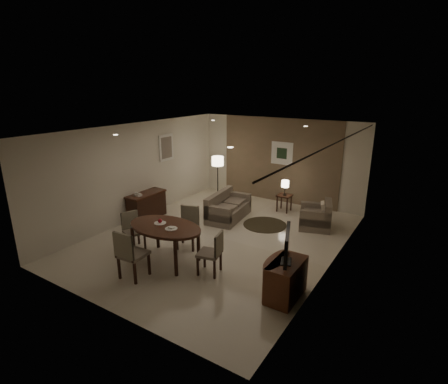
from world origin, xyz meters
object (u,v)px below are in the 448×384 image
Objects in this scene: chair_left at (134,231)px; sofa at (229,206)px; armchair at (315,214)px; tv_cabinet at (286,280)px; chair_right at (209,253)px; floor_lamp at (218,179)px; console_desk at (147,206)px; dining_table at (166,243)px; side_table at (284,203)px; chair_far at (187,228)px; chair_near at (133,253)px.

chair_left reaches higher than sofa.
tv_cabinet is at bearing -7.59° from armchair.
tv_cabinet is 1.00× the size of chair_right.
sofa is at bearing -45.24° from floor_lamp.
floor_lamp reaches higher than chair_right.
floor_lamp is (0.86, 2.37, 0.37)m from console_desk.
tv_cabinet is at bearing -17.05° from console_desk.
dining_table is 1.99× the size of chair_left.
sofa is at bearing -128.02° from side_table.
chair_far is 2.11m from sofa.
floor_lamp reaches higher than armchair.
dining_table is 4.20m from floor_lamp.
console_desk is at bearing -110.02° from floor_lamp.
dining_table is at bearing -72.07° from floor_lamp.
chair_left is at bearing 177.79° from dining_table.
chair_far is at bearing -33.84° from chair_left.
sofa is at bearing 32.46° from console_desk.
console_desk is 5.11m from tv_cabinet.
floor_lamp reaches higher than console_desk.
armchair is (2.21, 4.39, -0.14)m from chair_near.
armchair is (2.13, 3.54, -0.03)m from dining_table.
dining_table is (2.15, -1.61, 0.03)m from console_desk.
floor_lamp reaches higher than side_table.
floor_lamp is at bearing 136.11° from tv_cabinet.
side_table is (-1.21, 0.74, -0.12)m from armchair.
dining_table is at bearing -48.69° from armchair.
console_desk reaches higher than sofa.
dining_table reaches higher than sofa.
chair_left is at bearing -53.90° from console_desk.
chair_right reaches higher than dining_table.
dining_table is 3.38× the size of side_table.
sofa is (0.83, 2.83, -0.07)m from chair_left.
chair_far reaches higher than chair_right.
floor_lamp is (-3.42, 0.45, 0.37)m from armchair.
chair_far is at bearing -68.36° from floor_lamp.
console_desk is 0.80× the size of floor_lamp.
floor_lamp is at bearing 37.59° from sofa.
chair_right is 4.22m from side_table.
sofa is (-2.92, 2.75, 0.02)m from tv_cabinet.
tv_cabinet reaches higher than side_table.
armchair is 1.42m from side_table.
dining_table is at bearing -102.18° from side_table.
console_desk is at bearing -139.09° from side_table.
chair_far is at bearing -135.17° from chair_right.
sofa is 1.62m from floor_lamp.
chair_left is 4.70m from armchair.
floor_lamp is at bearing 92.47° from chair_far.
chair_near is 4.92m from armchair.
chair_near is (-0.08, -0.85, 0.11)m from dining_table.
chair_far is at bearing 166.64° from tv_cabinet.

